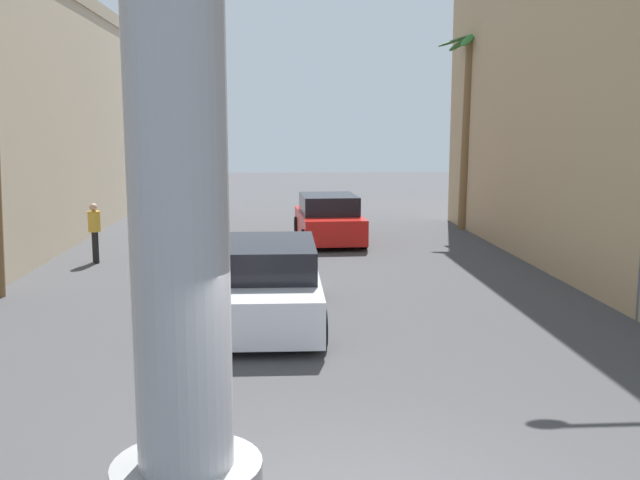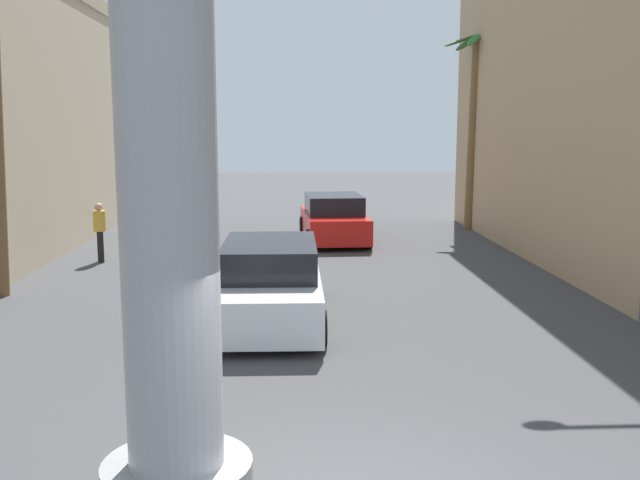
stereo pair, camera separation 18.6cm
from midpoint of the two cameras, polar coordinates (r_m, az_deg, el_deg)
The scene contains 6 objects.
ground_plane at distance 16.86m, azimuth -0.34°, elevation -3.90°, with size 89.77×89.77×0.00m, color #424244.
street_lamp at distance 14.71m, azimuth 24.04°, elevation 9.68°, with size 2.92×0.28×6.70m.
car_lead at distance 14.03m, azimuth -3.63°, elevation -3.45°, with size 2.10×5.13×1.56m.
car_far at distance 23.81m, azimuth 1.32°, elevation 1.67°, with size 2.22×4.68×1.56m.
palm_tree_far_right at distance 27.03m, azimuth 12.52°, elevation 9.80°, with size 2.65×2.47×7.19m.
pedestrian_far_left at distance 20.91m, azimuth -16.98°, elevation 0.95°, with size 0.45×0.45×1.68m.
Camera 2 is at (-0.56, -6.43, 3.74)m, focal length 40.00 mm.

